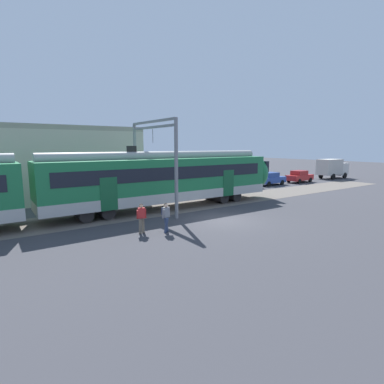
# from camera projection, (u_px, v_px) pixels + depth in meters

# --- Properties ---
(ground_plane) EXTENTS (160.00, 160.00, 0.00)m
(ground_plane) POSITION_uv_depth(u_px,v_px,m) (224.00, 220.00, 19.23)
(ground_plane) COLOR #38383D
(commuter_train) EXTENTS (38.05, 3.07, 4.73)m
(commuter_train) POSITION_uv_depth(u_px,v_px,m) (42.00, 188.00, 17.84)
(commuter_train) COLOR #B7B7B2
(commuter_train) RESTS_ON ground
(pedestrian_red) EXTENTS (0.64, 0.58, 1.67)m
(pedestrian_red) POSITION_uv_depth(u_px,v_px,m) (141.00, 216.00, 16.23)
(pedestrian_red) COLOR #6B6051
(pedestrian_red) RESTS_ON ground
(pedestrian_grey) EXTENTS (0.54, 0.66, 1.67)m
(pedestrian_grey) POSITION_uv_depth(u_px,v_px,m) (166.00, 215.00, 16.42)
(pedestrian_grey) COLOR navy
(pedestrian_grey) RESTS_ON ground
(parked_car_tan) EXTENTS (4.07, 1.89, 1.54)m
(parked_car_tan) POSITION_uv_depth(u_px,v_px,m) (244.00, 182.00, 33.30)
(parked_car_tan) COLOR tan
(parked_car_tan) RESTS_ON ground
(parked_car_blue) EXTENTS (4.04, 1.84, 1.54)m
(parked_car_blue) POSITION_uv_depth(u_px,v_px,m) (270.00, 179.00, 36.29)
(parked_car_blue) COLOR #284799
(parked_car_blue) RESTS_ON ground
(parked_car_red) EXTENTS (4.09, 1.93, 1.54)m
(parked_car_red) POSITION_uv_depth(u_px,v_px,m) (300.00, 176.00, 39.00)
(parked_car_red) COLOR #B22323
(parked_car_red) RESTS_ON ground
(box_truck) EXTENTS (5.28, 2.18, 2.82)m
(box_truck) POSITION_uv_depth(u_px,v_px,m) (332.00, 168.00, 43.43)
(box_truck) COLOR beige
(box_truck) RESTS_ON ground
(catenary_gantry) EXTENTS (0.24, 6.64, 6.53)m
(catenary_gantry) POSITION_uv_depth(u_px,v_px,m) (153.00, 152.00, 21.73)
(catenary_gantry) COLOR gray
(catenary_gantry) RESTS_ON ground
(background_building) EXTENTS (18.71, 5.00, 9.20)m
(background_building) POSITION_uv_depth(u_px,v_px,m) (27.00, 165.00, 24.65)
(background_building) COLOR #B2A899
(background_building) RESTS_ON ground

